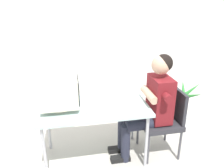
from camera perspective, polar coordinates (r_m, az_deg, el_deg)
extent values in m
plane|color=#B2ADA3|center=(2.97, -4.28, -17.96)|extent=(12.00, 12.00, 0.00)
cube|color=silver|center=(3.74, -2.98, 15.63)|extent=(8.00, 0.10, 3.00)
cylinder|color=#B7B7BC|center=(2.55, -16.84, -16.88)|extent=(0.04, 0.04, 0.69)
cylinder|color=#B7B7BC|center=(2.65, 8.82, -14.42)|extent=(0.04, 0.04, 0.69)
cylinder|color=#B7B7BC|center=(3.01, -15.98, -10.27)|extent=(0.04, 0.04, 0.69)
cylinder|color=#B7B7BC|center=(3.10, 5.34, -8.48)|extent=(0.04, 0.04, 0.69)
cube|color=silver|center=(2.58, -4.71, -5.87)|extent=(1.24, 0.68, 0.04)
cylinder|color=beige|center=(2.56, -13.09, -5.99)|extent=(0.23, 0.23, 0.02)
cylinder|color=beige|center=(2.55, -13.14, -5.43)|extent=(0.06, 0.06, 0.04)
cube|color=beige|center=(2.47, -13.48, -1.86)|extent=(0.40, 0.37, 0.31)
cube|color=black|center=(2.47, -8.65, -1.52)|extent=(0.01, 0.32, 0.25)
cube|color=silver|center=(2.57, -4.69, -5.22)|extent=(0.19, 0.46, 0.02)
cube|color=beige|center=(2.57, -4.70, -4.90)|extent=(0.16, 0.41, 0.01)
cylinder|color=#4C4C51|center=(2.77, 9.24, -16.26)|extent=(0.03, 0.03, 0.41)
cylinder|color=#4C4C51|center=(2.92, 17.00, -14.82)|extent=(0.03, 0.03, 0.41)
cylinder|color=#4C4C51|center=(3.08, 6.64, -11.77)|extent=(0.03, 0.03, 0.41)
cylinder|color=#4C4C51|center=(3.21, 13.68, -10.75)|extent=(0.03, 0.03, 0.41)
cube|color=#2D2D33|center=(2.86, 12.00, -9.45)|extent=(0.46, 0.46, 0.06)
cube|color=#2D2D33|center=(2.84, 16.33, -4.96)|extent=(0.04, 0.42, 0.39)
cube|color=maroon|center=(2.70, 12.14, -3.68)|extent=(0.22, 0.36, 0.54)
sphere|color=tan|center=(2.55, 12.45, 4.79)|extent=(0.21, 0.21, 0.21)
sphere|color=black|center=(2.55, 13.11, 5.24)|extent=(0.20, 0.20, 0.20)
cylinder|color=#262838|center=(2.68, 8.13, -10.13)|extent=(0.43, 0.14, 0.14)
cylinder|color=#262838|center=(2.83, 6.95, -8.27)|extent=(0.43, 0.14, 0.14)
cylinder|color=#262838|center=(2.77, 3.49, -14.98)|extent=(0.11, 0.11, 0.49)
cylinder|color=#262838|center=(2.91, 2.58, -12.91)|extent=(0.11, 0.11, 0.49)
cube|color=black|center=(2.89, 2.17, -18.55)|extent=(0.24, 0.09, 0.06)
cube|color=black|center=(3.02, 1.36, -16.39)|extent=(0.24, 0.09, 0.06)
cylinder|color=maroon|center=(2.47, 13.78, -3.30)|extent=(0.09, 0.14, 0.09)
cylinder|color=maroon|center=(2.83, 10.32, 0.22)|extent=(0.09, 0.14, 0.09)
cylinder|color=tan|center=(2.62, 9.43, -2.64)|extent=(0.09, 0.36, 0.09)
cylinder|color=silver|center=(3.59, 16.77, -9.10)|extent=(0.24, 0.24, 0.23)
cylinder|color=brown|center=(3.46, 17.23, -5.38)|extent=(0.04, 0.04, 0.29)
cone|color=#2F8135|center=(3.42, 19.40, -1.67)|extent=(0.34, 0.10, 0.29)
cone|color=#2F8135|center=(3.49, 17.77, -1.29)|extent=(0.22, 0.33, 0.29)
cone|color=#2F8135|center=(3.42, 15.80, -1.46)|extent=(0.24, 0.32, 0.30)
cone|color=#2F8135|center=(3.32, 15.86, -1.91)|extent=(0.34, 0.11, 0.29)
cone|color=#2F8135|center=(3.26, 17.37, -2.76)|extent=(0.23, 0.32, 0.30)
cone|color=#2F8135|center=(3.33, 19.61, -2.89)|extent=(0.23, 0.34, 0.27)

